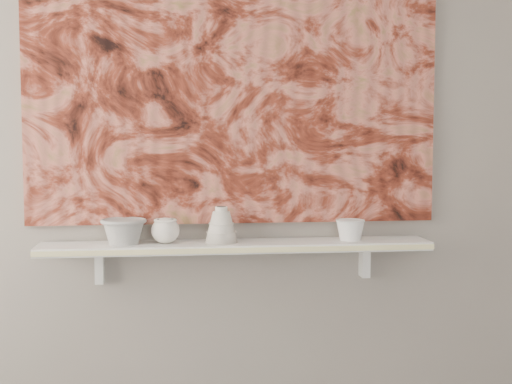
{
  "coord_description": "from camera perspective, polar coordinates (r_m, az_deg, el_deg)",
  "views": [
    {
      "loc": [
        -0.23,
        -1.01,
        1.32
      ],
      "look_at": [
        0.07,
        1.49,
        1.11
      ],
      "focal_mm": 50.0,
      "sensor_mm": 36.0,
      "label": 1
    }
  ],
  "objects": [
    {
      "name": "house_motif",
      "position": [
        2.68,
        7.93,
        2.8
      ],
      "size": [
        0.09,
        0.0,
        0.08
      ],
      "primitive_type": "cube",
      "color": "black",
      "rests_on": "painting"
    },
    {
      "name": "bowl_grey",
      "position": [
        2.55,
        -10.54,
        -3.09
      ],
      "size": [
        0.2,
        0.2,
        0.09
      ],
      "primitive_type": null,
      "rotation": [
        0.0,
        0.0,
        -0.29
      ],
      "color": "gray",
      "rests_on": "shelf"
    },
    {
      "name": "painting",
      "position": [
        2.62,
        -1.76,
        9.55
      ],
      "size": [
        1.5,
        0.02,
        1.1
      ],
      "primitive_type": "cube",
      "color": "maroon",
      "rests_on": "wall_back"
    },
    {
      "name": "bracket_right",
      "position": [
        2.72,
        8.67,
        -5.47
      ],
      "size": [
        0.03,
        0.06,
        0.12
      ],
      "primitive_type": "cube",
      "color": "silver",
      "rests_on": "wall_back"
    },
    {
      "name": "shelf_stripe",
      "position": [
        2.47,
        -1.37,
        -4.7
      ],
      "size": [
        1.4,
        0.01,
        0.02
      ],
      "primitive_type": "cube",
      "color": "beige",
      "rests_on": "shelf"
    },
    {
      "name": "bell_vessel",
      "position": [
        2.55,
        -2.79,
        -2.61
      ],
      "size": [
        0.15,
        0.15,
        0.13
      ],
      "primitive_type": null,
      "rotation": [
        0.0,
        0.0,
        0.42
      ],
      "color": "silver",
      "rests_on": "shelf"
    },
    {
      "name": "bracket_left",
      "position": [
        2.64,
        -12.4,
        -5.85
      ],
      "size": [
        0.03,
        0.06,
        0.12
      ],
      "primitive_type": "cube",
      "color": "silver",
      "rests_on": "wall_back"
    },
    {
      "name": "bowl_white",
      "position": [
        2.62,
        7.56,
        -3.01
      ],
      "size": [
        0.12,
        0.12,
        0.08
      ],
      "primitive_type": null,
      "rotation": [
        0.0,
        0.0,
        0.13
      ],
      "color": "silver",
      "rests_on": "shelf"
    },
    {
      "name": "shelf",
      "position": [
        2.56,
        -1.57,
        -4.36
      ],
      "size": [
        1.4,
        0.18,
        0.03
      ],
      "primitive_type": "cube",
      "color": "silver",
      "rests_on": "wall_back"
    },
    {
      "name": "cup_cream",
      "position": [
        2.54,
        -7.26,
        -3.08
      ],
      "size": [
        0.12,
        0.12,
        0.09
      ],
      "primitive_type": null,
      "rotation": [
        0.0,
        0.0,
        0.2
      ],
      "color": "white",
      "rests_on": "shelf"
    },
    {
      "name": "wall_back",
      "position": [
        2.62,
        -1.78,
        5.38
      ],
      "size": [
        3.6,
        0.0,
        3.6
      ],
      "primitive_type": "plane",
      "rotation": [
        1.57,
        0.0,
        0.0
      ],
      "color": "gray",
      "rests_on": "floor"
    }
  ]
}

